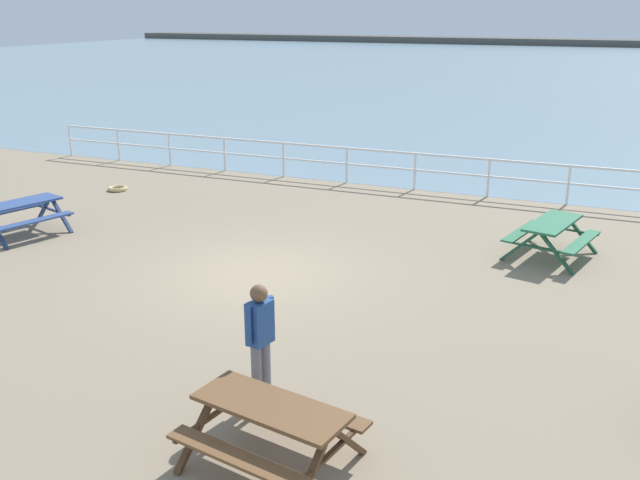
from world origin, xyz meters
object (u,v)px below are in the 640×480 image
picnic_table_mid_centre (20,210)px  picnic_table_far_left (271,419)px  picnic_table_near_left (552,230)px  visitor (260,336)px

picnic_table_mid_centre → picnic_table_far_left: 10.64m
picnic_table_near_left → picnic_table_mid_centre: size_ratio=0.98×
picnic_table_near_left → picnic_table_far_left: (-2.21, -8.59, 0.00)m
picnic_table_near_left → visitor: 7.99m
picnic_table_near_left → visitor: size_ratio=1.26×
picnic_table_near_left → picnic_table_far_left: size_ratio=1.03×
picnic_table_far_left → picnic_table_mid_centre: bearing=159.4°
picnic_table_mid_centre → picnic_table_far_left: same height
picnic_table_near_left → visitor: (-2.95, -7.42, 0.36)m
visitor → picnic_table_near_left: bearing=81.8°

